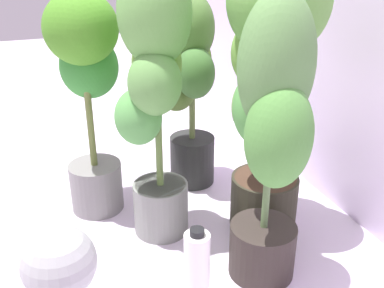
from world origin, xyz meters
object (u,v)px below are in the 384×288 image
Objects in this scene: potted_plant_front_left at (87,81)px; potted_plant_back_center at (272,64)px; potted_plant_back_right at (272,126)px; cell_phone at (57,264)px; floor_fan at (60,273)px; potted_plant_center at (155,83)px; nutrient_bottle at (197,270)px; potted_plant_back_left at (191,84)px.

potted_plant_front_left is 0.84× the size of potted_plant_back_center.
potted_plant_back_right is 0.86m from cell_phone.
potted_plant_center is at bearing 67.88° from floor_fan.
nutrient_bottle is (0.33, -0.39, -0.50)m from potted_plant_back_center.
floor_fan is 0.40m from nutrient_bottle.
cell_phone is at bearing -78.04° from potted_plant_center.
floor_fan is 1.38× the size of nutrient_bottle.
potted_plant_back_left is at bearing 161.27° from nutrient_bottle.
potted_plant_center is at bearing 121.24° from cell_phone.
potted_plant_back_right is at bearing 105.34° from nutrient_bottle.
potted_plant_back_center is 1.05× the size of potted_plant_center.
potted_plant_back_left is 5.21× the size of cell_phone.
potted_plant_back_center is 3.71× the size of nutrient_bottle.
potted_plant_back_right is 0.47m from nutrient_bottle.
potted_plant_back_center is at bearing 58.49° from potted_plant_front_left.
potted_plant_center reaches higher than floor_fan.
cell_phone is at bearing 109.43° from floor_fan.
potted_plant_front_left is at bearing -121.51° from potted_plant_back_center.
potted_plant_back_center is at bearing 43.42° from floor_fan.
potted_plant_back_right is at bearing -28.02° from potted_plant_back_center.
potted_plant_center is (0.32, -0.24, 0.12)m from potted_plant_back_left.
potted_plant_back_right reaches higher than cell_phone.
nutrient_bottle is at bearing 14.79° from potted_plant_front_left.
potted_plant_back_center is 1.24× the size of potted_plant_back_left.
cell_phone is 0.58× the size of nutrient_bottle.
potted_plant_back_center is 1.13× the size of potted_plant_back_right.
potted_plant_back_right is (0.61, 0.43, -0.01)m from potted_plant_front_left.
floor_fan is at bearing -39.37° from potted_plant_back_left.
potted_plant_center is (-0.09, -0.39, -0.05)m from potted_plant_back_center.
cell_phone is at bearing -57.70° from potted_plant_back_left.
cell_phone is (0.08, -0.39, -0.58)m from potted_plant_center.
nutrient_bottle is (0.42, -0.01, -0.45)m from potted_plant_center.
potted_plant_center is at bearing -102.81° from potted_plant_back_center.
potted_plant_back_center is (0.35, 0.57, 0.10)m from potted_plant_front_left.
potted_plant_center is at bearing 35.23° from potted_plant_front_left.
floor_fan is (0.71, -0.20, -0.28)m from potted_plant_front_left.
potted_plant_front_left is 0.44m from potted_plant_back_left.
floor_fan reaches higher than nutrient_bottle.
cell_phone is 0.44m from floor_fan.
potted_plant_back_center reaches higher than nutrient_bottle.
potted_plant_center is 2.57× the size of floor_fan.
potted_plant_back_left reaches higher than cell_phone.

